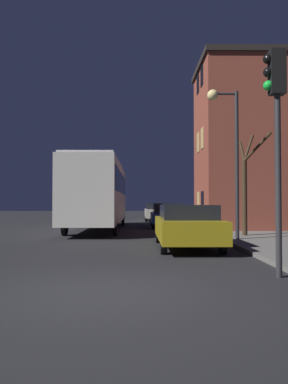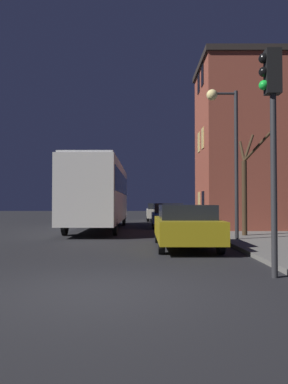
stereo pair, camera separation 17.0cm
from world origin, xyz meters
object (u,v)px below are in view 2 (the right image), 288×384
object	(u,v)px
streetlamp	(227,135)
car_near_lane	(186,225)
bus	(100,190)
bare_tree	(246,185)
traffic_light	(272,114)
car_far_lane	(158,212)
car_mid_lane	(168,215)

from	to	relation	value
streetlamp	car_near_lane	xyz separation A→B (m)	(-1.75, -1.76, -3.28)
bus	car_near_lane	world-z (taller)	bus
bare_tree	car_near_lane	distance (m)	4.66
streetlamp	traffic_light	distance (m)	6.65
car_far_lane	car_near_lane	bearing A→B (deg)	-89.19
traffic_light	streetlamp	bearing A→B (deg)	85.13
traffic_light	car_mid_lane	distance (m)	14.91
streetlamp	car_mid_lane	world-z (taller)	streetlamp
bare_tree	traffic_light	bearing A→B (deg)	-101.83
bare_tree	car_mid_lane	world-z (taller)	bare_tree
car_far_lane	traffic_light	bearing A→B (deg)	-86.40
bus	car_far_lane	xyz separation A→B (m)	(3.51, 9.97, -1.41)
bus	car_far_lane	distance (m)	10.66
streetlamp	car_mid_lane	bearing A→B (deg)	101.93
car_near_lane	car_far_lane	bearing A→B (deg)	90.81
car_near_lane	bus	bearing A→B (deg)	114.48
traffic_light	car_far_lane	bearing A→B (deg)	93.60
streetlamp	bus	bearing A→B (deg)	130.30
bus	car_far_lane	size ratio (longest dim) A/B	2.39
bare_tree	bus	size ratio (longest dim) A/B	0.38
bare_tree	car_mid_lane	distance (m)	7.24
streetlamp	car_near_lane	size ratio (longest dim) A/B	1.19
streetlamp	car_far_lane	size ratio (longest dim) A/B	1.19
car_mid_lane	car_far_lane	xyz separation A→B (m)	(-0.31, 8.41, -0.01)
streetlamp	bus	world-z (taller)	streetlamp
streetlamp	car_near_lane	world-z (taller)	streetlamp
streetlamp	car_near_lane	distance (m)	4.11
traffic_light	bare_tree	world-z (taller)	traffic_light
traffic_light	bare_tree	bearing A→B (deg)	78.17
streetlamp	car_mid_lane	distance (m)	8.87
traffic_light	car_mid_lane	xyz separation A→B (m)	(-1.14, 14.65, -2.49)
bare_tree	bus	xyz separation A→B (m)	(-6.67, 4.94, -0.06)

